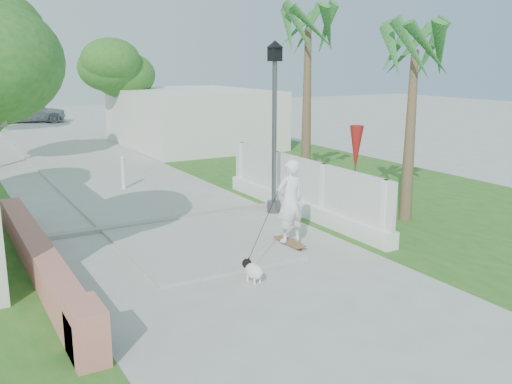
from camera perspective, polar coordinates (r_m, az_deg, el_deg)
ground at (r=9.39m, az=4.29°, el=-11.92°), size 90.00×90.00×0.00m
path_strip at (r=27.72m, az=-19.53°, el=4.17°), size 3.20×36.00×0.06m
curb at (r=14.42m, az=-9.16°, el=-2.83°), size 6.50×0.25×0.10m
grass_right at (r=19.51m, az=8.23°, el=1.24°), size 8.00×20.00×0.01m
pink_wall at (r=11.29m, az=-20.58°, el=-6.66°), size 0.45×8.20×0.80m
lattice_fence at (r=14.95m, az=4.43°, el=-0.17°), size 0.35×7.00×1.50m
building_right at (r=27.38m, az=-6.43°, el=7.41°), size 6.00×8.00×2.60m
street_lamp at (r=14.78m, az=1.85°, el=7.11°), size 0.44×0.44×4.44m
bollard at (r=18.06m, az=-13.14°, el=1.95°), size 0.14×0.14×1.09m
patio_umbrella at (r=15.17m, az=9.97°, el=4.25°), size 0.36×0.36×2.30m
tree_path_right at (r=28.17m, az=-13.50°, el=11.77°), size 3.00×3.00×4.79m
palm_far at (r=16.48m, az=5.23°, el=14.84°), size 1.80×1.80×5.30m
palm_near at (r=14.45m, az=15.58°, el=12.58°), size 1.80×1.80×4.70m
skateboarder at (r=11.51m, az=1.47°, el=-2.69°), size 2.03×1.67×1.92m
dog at (r=10.48m, az=-0.34°, el=-7.80°), size 0.32×0.60×0.41m
parked_car at (r=39.66m, az=-21.72°, el=7.51°), size 4.56×2.23×1.50m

